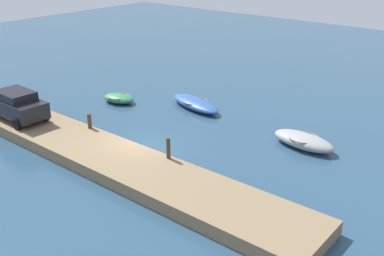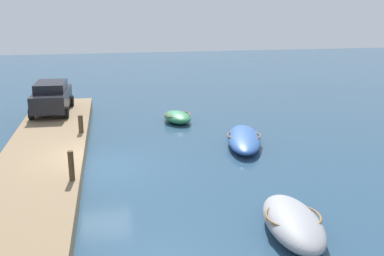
{
  "view_description": "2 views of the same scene",
  "coord_description": "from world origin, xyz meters",
  "px_view_note": "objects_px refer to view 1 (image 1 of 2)",
  "views": [
    {
      "loc": [
        15.92,
        -15.21,
        10.43
      ],
      "look_at": [
        1.21,
        2.62,
        0.74
      ],
      "focal_mm": 42.93,
      "sensor_mm": 36.0,
      "label": 1
    },
    {
      "loc": [
        17.34,
        0.7,
        6.58
      ],
      "look_at": [
        -0.78,
        4.05,
        1.3
      ],
      "focal_mm": 41.78,
      "sensor_mm": 36.0,
      "label": 2
    }
  ],
  "objects_px": {
    "dinghy_green": "(119,98)",
    "mooring_post_mid_west": "(168,148)",
    "parked_car": "(17,104)",
    "rowboat_grey": "(303,141)",
    "mooring_post_west": "(90,121)",
    "rowboat_blue": "(195,103)"
  },
  "relations": [
    {
      "from": "dinghy_green",
      "to": "mooring_post_mid_west",
      "type": "height_order",
      "value": "mooring_post_mid_west"
    },
    {
      "from": "parked_car",
      "to": "rowboat_grey",
      "type": "bearing_deg",
      "value": 31.84
    },
    {
      "from": "mooring_post_west",
      "to": "parked_car",
      "type": "height_order",
      "value": "parked_car"
    },
    {
      "from": "rowboat_grey",
      "to": "rowboat_blue",
      "type": "xyz_separation_m",
      "value": [
        -8.26,
        1.03,
        -0.06
      ]
    },
    {
      "from": "rowboat_grey",
      "to": "rowboat_blue",
      "type": "height_order",
      "value": "rowboat_grey"
    },
    {
      "from": "rowboat_grey",
      "to": "mooring_post_mid_west",
      "type": "xyz_separation_m",
      "value": [
        -3.81,
        -6.48,
        0.77
      ]
    },
    {
      "from": "dinghy_green",
      "to": "mooring_post_mid_west",
      "type": "distance_m",
      "value": 10.48
    },
    {
      "from": "rowboat_grey",
      "to": "rowboat_blue",
      "type": "distance_m",
      "value": 8.33
    },
    {
      "from": "rowboat_blue",
      "to": "parked_car",
      "type": "xyz_separation_m",
      "value": [
        -5.69,
        -9.25,
        1.19
      ]
    },
    {
      "from": "rowboat_blue",
      "to": "mooring_post_west",
      "type": "distance_m",
      "value": 7.67
    },
    {
      "from": "mooring_post_west",
      "to": "rowboat_grey",
      "type": "bearing_deg",
      "value": 33.83
    },
    {
      "from": "dinghy_green",
      "to": "rowboat_blue",
      "type": "bearing_deg",
      "value": 17.1
    },
    {
      "from": "dinghy_green",
      "to": "mooring_post_mid_west",
      "type": "relative_size",
      "value": 2.38
    },
    {
      "from": "rowboat_blue",
      "to": "dinghy_green",
      "type": "distance_m",
      "value": 5.29
    },
    {
      "from": "rowboat_grey",
      "to": "parked_car",
      "type": "distance_m",
      "value": 16.23
    },
    {
      "from": "rowboat_blue",
      "to": "mooring_post_west",
      "type": "relative_size",
      "value": 5.6
    },
    {
      "from": "mooring_post_west",
      "to": "mooring_post_mid_west",
      "type": "xyz_separation_m",
      "value": [
        5.86,
        0.0,
        0.11
      ]
    },
    {
      "from": "rowboat_grey",
      "to": "parked_car",
      "type": "bearing_deg",
      "value": -143.98
    },
    {
      "from": "rowboat_grey",
      "to": "dinghy_green",
      "type": "height_order",
      "value": "rowboat_grey"
    },
    {
      "from": "dinghy_green",
      "to": "parked_car",
      "type": "bearing_deg",
      "value": -108.81
    },
    {
      "from": "dinghy_green",
      "to": "parked_car",
      "type": "height_order",
      "value": "parked_car"
    },
    {
      "from": "dinghy_green",
      "to": "mooring_post_mid_west",
      "type": "xyz_separation_m",
      "value": [
        9.14,
        -5.06,
        0.85
      ]
    }
  ]
}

